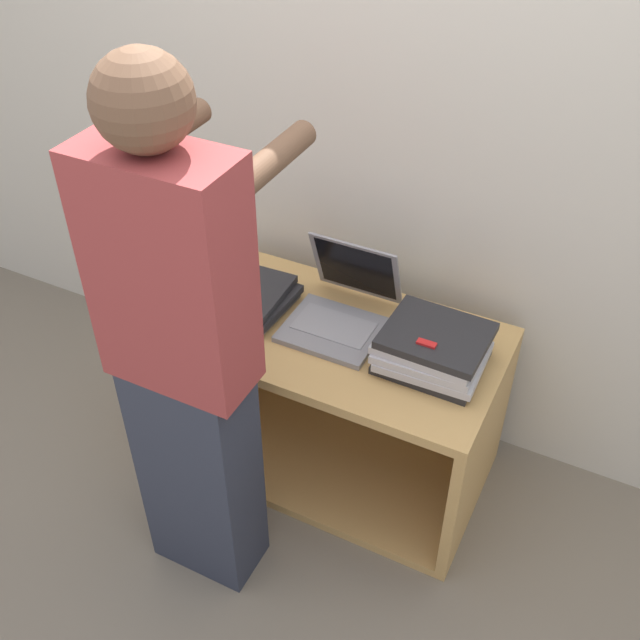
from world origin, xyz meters
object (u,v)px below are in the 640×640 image
(laptop_stack_left, at_px, (242,295))
(laptop_stack_right, at_px, (433,349))
(laptop_open, at_px, (340,309))
(person, at_px, (185,361))

(laptop_stack_left, xyz_separation_m, laptop_stack_right, (0.70, -0.00, 0.03))
(laptop_open, height_order, person, person)
(laptop_stack_right, bearing_deg, laptop_open, 169.95)
(laptop_stack_left, bearing_deg, laptop_open, 10.09)
(laptop_open, height_order, laptop_stack_left, laptop_open)
(laptop_stack_right, relative_size, person, 0.19)
(laptop_open, xyz_separation_m, laptop_stack_right, (0.35, -0.06, 0.01))
(laptop_open, bearing_deg, laptop_stack_right, -10.05)
(laptop_stack_left, relative_size, laptop_stack_right, 1.03)
(laptop_open, xyz_separation_m, person, (-0.19, -0.60, 0.18))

